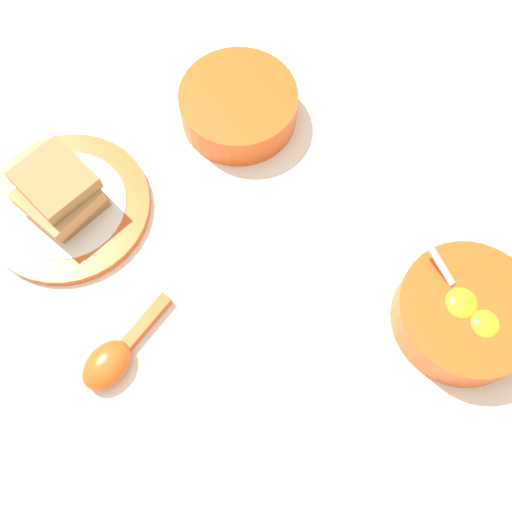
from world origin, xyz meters
TOP-DOWN VIEW (x-y plane):
  - ground_plane at (0.00, 0.00)m, footprint 3.00×3.00m
  - egg_bowl at (-0.18, -0.21)m, footprint 0.16×0.15m
  - toast_plate at (0.16, 0.13)m, footprint 0.20×0.20m
  - toast_sandwich at (0.16, 0.13)m, footprint 0.11×0.10m
  - soup_spoon at (-0.04, 0.15)m, footprint 0.08×0.13m
  - congee_bowl at (0.18, -0.11)m, footprint 0.15×0.15m

SIDE VIEW (x-z plane):
  - ground_plane at x=0.00m, z-range 0.00..0.00m
  - toast_plate at x=0.16m, z-range 0.00..0.01m
  - soup_spoon at x=-0.04m, z-range 0.00..0.03m
  - congee_bowl at x=0.18m, z-range 0.00..0.05m
  - egg_bowl at x=-0.18m, z-range -0.01..0.06m
  - toast_sandwich at x=0.16m, z-range 0.01..0.07m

